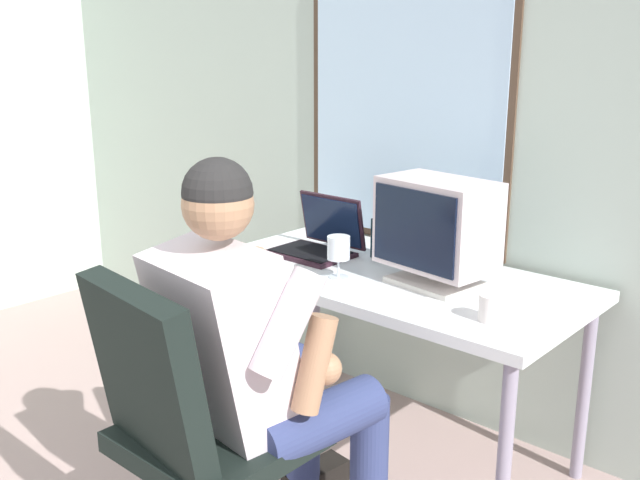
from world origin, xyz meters
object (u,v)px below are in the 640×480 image
at_px(person_seated, 260,357).
at_px(coffee_mug, 492,308).
at_px(desk_speaker, 386,238).
at_px(desk, 391,289).
at_px(crt_monitor, 437,226).
at_px(office_chair, 186,419).
at_px(laptop, 320,238).
at_px(wine_glass, 339,250).

relative_size(person_seated, coffee_mug, 15.11).
height_order(person_seated, desk_speaker, person_seated).
relative_size(desk, crt_monitor, 3.35).
distance_m(desk, office_chair, 1.01).
distance_m(office_chair, crt_monitor, 1.07).
xyz_separation_m(laptop, coffee_mug, (0.88, -0.21, -0.02)).
height_order(desk, laptop, laptop).
relative_size(office_chair, person_seated, 0.77).
distance_m(person_seated, coffee_mug, 0.72).
xyz_separation_m(person_seated, coffee_mug, (0.42, 0.58, 0.09)).
bearing_deg(person_seated, desk_speaker, 104.07).
xyz_separation_m(wine_glass, desk_speaker, (-0.02, 0.31, -0.02)).
bearing_deg(crt_monitor, coffee_mug, -29.06).
bearing_deg(coffee_mug, desk_speaker, 153.17).
bearing_deg(desk, laptop, 174.98).
bearing_deg(desk, coffee_mug, -19.38).
distance_m(crt_monitor, laptop, 0.58).
bearing_deg(office_chair, wine_glass, 101.91).
distance_m(crt_monitor, coffee_mug, 0.40).
bearing_deg(office_chair, desk_speaker, 99.80).
bearing_deg(laptop, coffee_mug, -13.43).
relative_size(office_chair, laptop, 3.07).
distance_m(crt_monitor, desk_speaker, 0.38).
bearing_deg(desk_speaker, coffee_mug, -26.83).
bearing_deg(desk, wine_glass, -124.67).
xyz_separation_m(crt_monitor, laptop, (-0.56, 0.03, -0.15)).
bearing_deg(wine_glass, laptop, 142.95).
bearing_deg(crt_monitor, desk_speaker, 155.46).
relative_size(office_chair, crt_monitor, 2.30).
xyz_separation_m(person_seated, laptop, (-0.47, 0.79, 0.11)).
bearing_deg(desk_speaker, laptop, -154.82).
relative_size(laptop, wine_glass, 2.04).
bearing_deg(coffee_mug, desk, 160.62).
xyz_separation_m(crt_monitor, desk_speaker, (-0.32, 0.15, -0.13)).
distance_m(desk, desk_speaker, 0.25).
xyz_separation_m(office_chair, crt_monitor, (0.12, 1.00, 0.36)).
relative_size(person_seated, laptop, 3.99).
bearing_deg(person_seated, coffee_mug, 54.18).
bearing_deg(laptop, crt_monitor, -3.42).
distance_m(crt_monitor, wine_glass, 0.36).
distance_m(person_seated, desk_speaker, 0.94).
height_order(laptop, desk_speaker, laptop).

